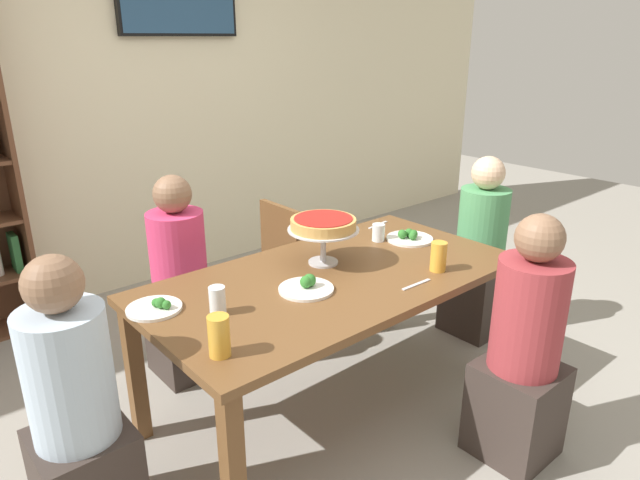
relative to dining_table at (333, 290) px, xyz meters
The scene contains 18 objects.
ground_plane 0.66m from the dining_table, ahead, with size 12.00×12.00×0.00m, color gray.
rear_partition 2.32m from the dining_table, 90.00° to the left, with size 8.00×0.12×2.80m, color beige.
dining_table is the anchor object (origin of this frame).
diner_head_west 1.24m from the dining_table, behind, with size 0.34×0.34×1.15m.
diner_head_east 1.25m from the dining_table, ahead, with size 0.34×0.34×1.15m.
diner_near_right 0.90m from the dining_table, 63.21° to the right, with size 0.34×0.34×1.15m.
diner_far_left 0.91m from the dining_table, 117.55° to the left, with size 0.34×0.34×1.15m.
chair_far_right 0.85m from the dining_table, 64.83° to the left, with size 0.40×0.40×0.87m.
deep_dish_pizza_stand 0.32m from the dining_table, 67.73° to the left, with size 0.35×0.35×0.24m.
salad_plate_near_diner 0.24m from the dining_table, 166.52° to the right, with size 0.25×0.25×0.07m.
salad_plate_far_diner 0.66m from the dining_table, ahead, with size 0.26×0.26×0.07m.
salad_plate_spare 0.84m from the dining_table, 165.46° to the left, with size 0.23×0.23×0.06m.
beer_glass_amber_tall 0.85m from the dining_table, 161.19° to the right, with size 0.08×0.08×0.15m, color gold.
beer_glass_amber_short 0.53m from the dining_table, 34.63° to the right, with size 0.08×0.08×0.15m, color gold.
water_glass_clear_near 0.56m from the dining_table, 20.78° to the left, with size 0.07×0.07×0.10m, color white.
water_glass_clear_far 0.64m from the dining_table, behind, with size 0.07×0.07×0.12m, color white.
cutlery_fork_near 0.81m from the dining_table, 28.45° to the left, with size 0.18×0.02×0.01m, color silver.
cutlery_knife_near 0.40m from the dining_table, 57.79° to the right, with size 0.18×0.02×0.01m, color silver.
Camera 1 is at (-1.65, -1.82, 1.81)m, focal length 31.44 mm.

